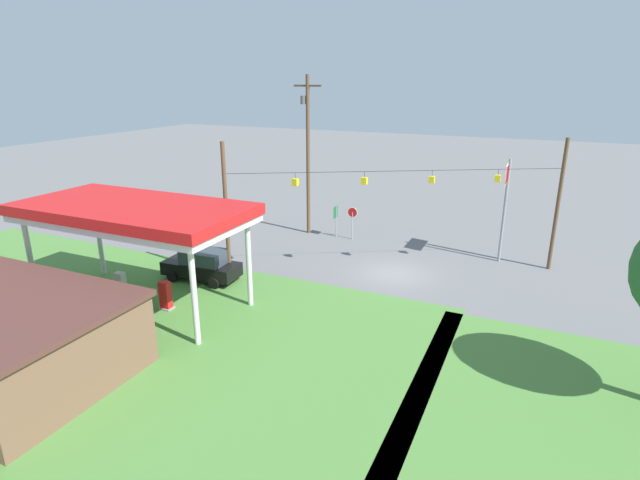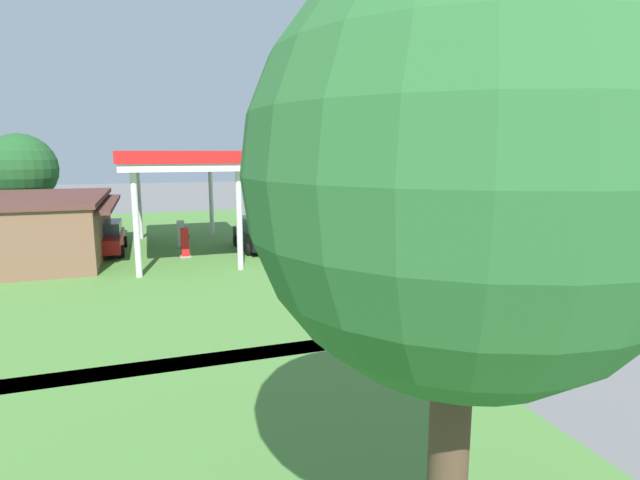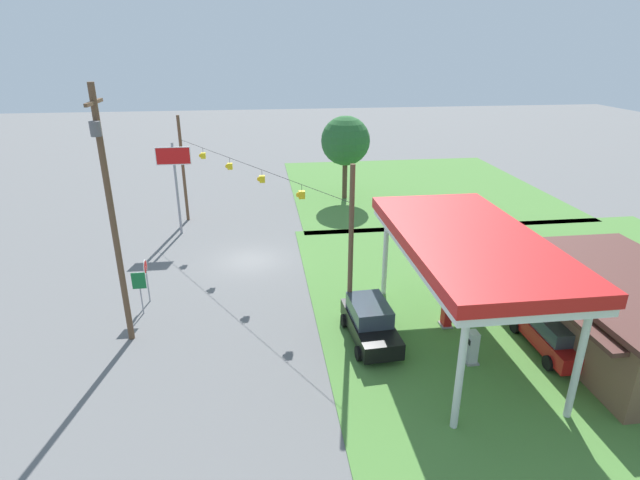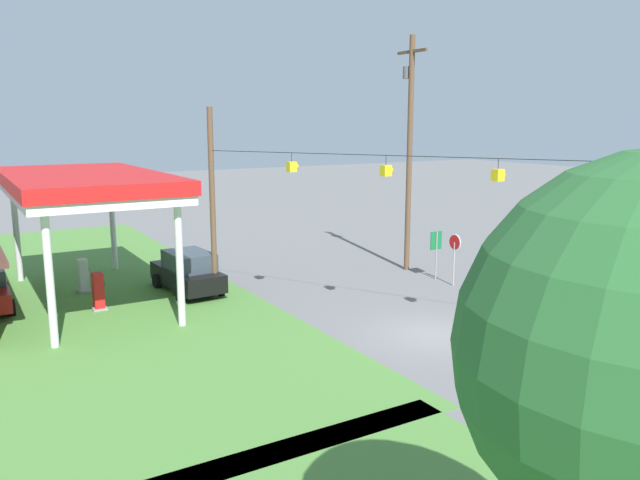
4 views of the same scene
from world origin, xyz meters
name	(u,v)px [view 2 (image 2 of 4)]	position (x,y,z in m)	size (l,w,h in m)	color
ground_plane	(446,286)	(0.00, 0.00, 0.00)	(160.00, 160.00, 0.00)	slate
grass_verge_station_corner	(39,254)	(13.09, 17.37, 0.02)	(36.00, 28.00, 0.04)	#4C7F38
gas_station_canopy	(179,161)	(11.09, 9.84, 5.08)	(12.10, 5.94, 5.59)	silver
gas_station_store	(32,228)	(11.84, 17.35, 1.66)	(11.03, 7.80, 3.29)	brown
fuel_pump_near	(185,244)	(9.53, 9.83, 0.75)	(0.71, 0.56, 1.57)	gray
fuel_pump_far	(181,235)	(12.65, 9.83, 0.75)	(0.71, 0.56, 1.57)	gray
car_at_pumps_front	(258,233)	(10.24, 5.74, 0.98)	(4.75, 2.31, 1.92)	black
car_at_pumps_rear	(105,237)	(12.16, 13.93, 0.91)	(4.96, 2.15, 1.75)	#AD1414
stop_sign_roadside	(484,222)	(4.91, -5.52, 1.81)	(0.80, 0.08, 2.50)	#99999E
route_sign	(470,221)	(6.29, -5.61, 1.71)	(0.10, 0.70, 2.40)	gray
utility_pole_main	(451,134)	(8.69, -5.70, 6.61)	(2.20, 0.44, 11.93)	brown
signal_span_gantry	(451,177)	(0.00, -0.01, 4.55)	(17.84, 10.24, 8.32)	brown
tree_west_verge	(462,177)	(-13.13, 8.61, 5.27)	(4.34, 4.34, 7.47)	#4C3828
tree_far_back	(21,169)	(20.57, 19.41, 4.44)	(4.62, 4.62, 6.77)	#4C3828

